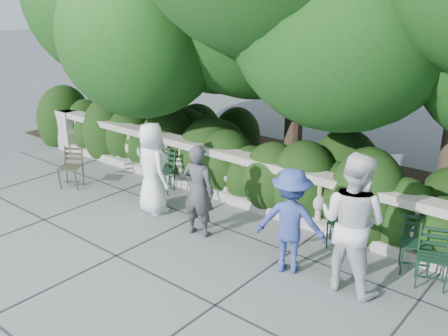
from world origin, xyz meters
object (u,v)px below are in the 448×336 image
Objects in this scene: chair_a at (153,188)px; chair_c at (160,194)px; person_woman_grey at (198,191)px; person_casual_man at (352,222)px; chair_f at (413,276)px; person_older_blue at (291,221)px; chair_d at (338,250)px; chair_weathered at (70,190)px; chair_e at (429,291)px; person_businessman at (152,168)px.

chair_a is 1.00× the size of chair_c.
person_woman_grey is 0.80× the size of person_casual_man.
chair_a is 0.54× the size of person_woman_grey.
chair_f is at bearing -124.49° from person_casual_man.
chair_f is 0.54× the size of person_older_blue.
chair_weathered is at bearing 174.22° from chair_d.
chair_f is at bearing -168.11° from person_older_blue.
chair_e is 1.46m from person_casual_man.
chair_f is 0.43× the size of person_casual_man.
chair_a is 1.71m from chair_weathered.
person_woman_grey is at bearing -21.47° from person_older_blue.
chair_f is (1.18, 0.00, 0.00)m from chair_d.
person_casual_man reaches higher than chair_f.
chair_e is at bearing -144.73° from person_casual_man.
chair_weathered is at bearing 168.12° from chair_e.
chair_c is at bearing -34.88° from person_woman_grey.
chair_e is at bearing -27.38° from chair_d.
chair_a is 1.00× the size of chair_weathered.
chair_e is (1.48, -0.24, 0.00)m from chair_d.
person_older_blue reaches higher than chair_weathered.
person_older_blue is at bearing -125.31° from chair_d.
chair_c is at bearing -5.82° from person_casual_man.
person_casual_man is at bearing -26.25° from chair_c.
chair_a is 1.00× the size of chair_d.
person_woman_grey reaches higher than chair_e.
person_businessman is at bearing -24.48° from person_older_blue.
chair_c and chair_e have the same top height.
person_casual_man is (0.56, -0.83, 0.97)m from chair_d.
chair_a is 1.00× the size of chair_f.
chair_a and chair_weathered have the same top height.
person_older_blue is at bearing -30.35° from chair_c.
chair_weathered is 5.20m from person_older_blue.
chair_f is at bearing -20.56° from chair_weathered.
person_casual_man reaches higher than chair_c.
person_businessman is at bearing 166.21° from chair_f.
chair_e is 1.00× the size of chair_weathered.
chair_a is 4.17m from chair_d.
person_businessman is 1.27m from person_woman_grey.
person_casual_man is at bearing -14.34° from chair_a.
chair_a is 1.00× the size of chair_e.
chair_e is 3.70m from person_woman_grey.
chair_d is 1.50m from chair_e.
chair_d is 1.00× the size of chair_f.
chair_d is 0.43× the size of person_casual_man.
person_casual_man is at bearing -162.42° from person_businessman.
person_woman_grey is (-3.24, -0.97, 0.78)m from chair_f.
person_older_blue is at bearing -28.27° from chair_weathered.
chair_d and chair_e have the same top height.
chair_a is 0.43× the size of person_casual_man.
person_woman_grey is (2.11, -0.91, 0.78)m from chair_a.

